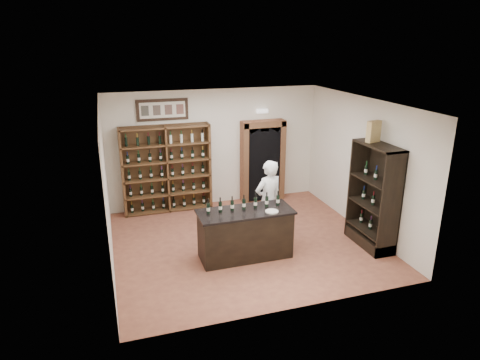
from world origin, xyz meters
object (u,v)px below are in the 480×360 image
object	(u,v)px
counter_bottle_0	(208,208)
wine_crate	(374,132)
tasting_counter	(245,234)
side_cabinet	(373,212)
shopkeeper	(268,201)
wine_shelf	(167,169)

from	to	relation	value
counter_bottle_0	wine_crate	world-z (taller)	wine_crate
tasting_counter	side_cabinet	size ratio (longest dim) A/B	0.85
counter_bottle_0	shopkeeper	xyz separation A→B (m)	(1.44, 0.51, -0.21)
tasting_counter	shopkeeper	xyz separation A→B (m)	(0.72, 0.60, 0.40)
shopkeeper	wine_crate	xyz separation A→B (m)	(1.98, -0.67, 1.52)
counter_bottle_0	side_cabinet	world-z (taller)	side_cabinet
side_cabinet	wine_crate	distance (m)	1.68
side_cabinet	shopkeeper	bearing A→B (deg)	155.86
side_cabinet	wine_crate	bearing A→B (deg)	98.23
side_cabinet	wine_shelf	bearing A→B (deg)	139.79
wine_shelf	wine_crate	distance (m)	5.02
wine_shelf	counter_bottle_0	world-z (taller)	wine_shelf
shopkeeper	tasting_counter	bearing A→B (deg)	25.50
counter_bottle_0	side_cabinet	distance (m)	3.48
wine_shelf	counter_bottle_0	xyz separation A→B (m)	(0.38, -2.84, 0.01)
counter_bottle_0	side_cabinet	xyz separation A→B (m)	(3.44, -0.39, -0.35)
shopkeeper	wine_crate	world-z (taller)	wine_crate
tasting_counter	wine_crate	world-z (taller)	wine_crate
wine_shelf	wine_crate	size ratio (longest dim) A/B	5.10
tasting_counter	side_cabinet	world-z (taller)	side_cabinet
counter_bottle_0	shopkeeper	world-z (taller)	shopkeeper
side_cabinet	wine_crate	world-z (taller)	wine_crate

